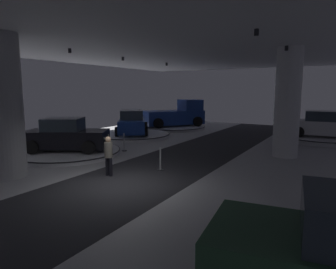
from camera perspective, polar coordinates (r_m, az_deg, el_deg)
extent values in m
cube|color=#B2B2B7|center=(11.19, -9.09, -9.52)|extent=(24.00, 44.00, 0.05)
cube|color=#2D2D33|center=(11.18, -9.09, -9.38)|extent=(4.40, 44.00, 0.01)
cube|color=silver|center=(10.86, -9.81, 19.71)|extent=(24.00, 44.00, 0.10)
cylinder|color=black|center=(16.24, -18.06, 14.81)|extent=(0.16, 0.16, 0.22)
cylinder|color=black|center=(19.54, -8.51, 13.97)|extent=(0.16, 0.16, 0.22)
cylinder|color=black|center=(23.39, -0.26, 13.13)|extent=(0.16, 0.16, 0.22)
cylinder|color=black|center=(11.14, 16.36, 18.02)|extent=(0.16, 0.16, 0.22)
cylinder|color=black|center=(15.61, 21.46, 14.92)|extent=(0.16, 0.16, 0.22)
cylinder|color=black|center=(20.38, 23.80, 13.13)|extent=(0.16, 0.16, 0.22)
cylinder|color=silver|center=(16.42, 21.63, 5.56)|extent=(1.25, 1.25, 5.50)
cylinder|color=#ADADB2|center=(13.11, -28.42, 4.57)|extent=(1.30, 1.30, 5.50)
cylinder|color=silver|center=(16.91, -18.45, -3.21)|extent=(5.45, 5.45, 0.23)
cylinder|color=black|center=(16.90, -18.46, -2.92)|extent=(5.56, 5.56, 0.05)
cube|color=black|center=(16.79, -18.56, -0.78)|extent=(4.54, 3.63, 0.90)
cube|color=#2D3842|center=(16.74, -19.16, 1.75)|extent=(2.42, 2.29, 0.70)
cylinder|color=black|center=(17.36, -12.97, -1.16)|extent=(0.70, 0.53, 0.68)
cylinder|color=black|center=(15.46, -14.76, -2.39)|extent=(0.70, 0.53, 0.68)
cylinder|color=black|center=(18.26, -21.70, -1.08)|extent=(0.70, 0.53, 0.68)
cylinder|color=black|center=(16.47, -24.37, -2.22)|extent=(0.70, 0.53, 0.68)
sphere|color=white|center=(16.67, -11.33, -0.17)|extent=(0.18, 0.18, 0.18)
sphere|color=white|center=(15.72, -12.10, -0.71)|extent=(0.18, 0.18, 0.18)
cylinder|color=#B7B7BC|center=(22.78, 27.06, -0.70)|extent=(4.86, 4.86, 0.31)
cylinder|color=black|center=(22.76, 27.08, -0.39)|extent=(4.96, 4.96, 0.05)
cube|color=silver|center=(22.68, 27.19, 1.20)|extent=(4.34, 2.17, 0.90)
cube|color=#2D3842|center=(22.61, 26.94, 3.11)|extent=(2.03, 1.72, 0.70)
cylinder|color=black|center=(23.70, 23.63, 1.04)|extent=(0.70, 0.28, 0.68)
cylinder|color=black|center=(21.72, 23.45, 0.44)|extent=(0.70, 0.28, 0.68)
cylinder|color=black|center=(6.19, 17.07, -18.43)|extent=(0.70, 0.31, 0.68)
sphere|color=white|center=(4.80, 7.22, -21.30)|extent=(0.18, 0.18, 0.18)
sphere|color=white|center=(5.66, 10.06, -16.54)|extent=(0.18, 0.18, 0.18)
cylinder|color=silver|center=(26.88, 0.94, 1.41)|extent=(5.56, 5.56, 0.23)
cylinder|color=black|center=(26.87, 0.94, 1.59)|extent=(5.68, 5.68, 0.05)
cube|color=navy|center=(26.79, 0.95, 3.25)|extent=(4.82, 5.52, 1.20)
cube|color=navy|center=(27.46, 4.20, 5.55)|extent=(2.54, 2.49, 1.00)
cube|color=#28333D|center=(27.23, 3.24, 5.54)|extent=(1.46, 1.09, 0.75)
cylinder|color=black|center=(28.68, 3.35, 2.92)|extent=(0.72, 0.84, 0.84)
cylinder|color=black|center=(26.61, 5.64, 2.46)|extent=(0.72, 0.84, 0.84)
cylinder|color=black|center=(27.21, -3.65, 2.61)|extent=(0.72, 0.84, 0.84)
cylinder|color=black|center=(25.02, -1.81, 2.12)|extent=(0.72, 0.84, 0.84)
cylinder|color=silver|center=(22.23, -6.72, -0.11)|extent=(5.35, 5.35, 0.25)
cylinder|color=black|center=(22.21, -6.73, 0.13)|extent=(5.45, 5.45, 0.05)
cube|color=navy|center=(22.13, -6.76, 1.77)|extent=(3.88, 4.47, 0.90)
cube|color=#2D3842|center=(21.91, -6.80, 3.67)|extent=(2.37, 2.45, 0.70)
cylinder|color=black|center=(23.64, -9.03, 1.49)|extent=(0.57, 0.68, 0.68)
cylinder|color=black|center=(23.56, -4.18, 1.55)|extent=(0.57, 0.68, 0.68)
cylinder|color=black|center=(20.82, -9.65, 0.54)|extent=(0.57, 0.68, 0.68)
cylinder|color=black|center=(20.73, -4.14, 0.61)|extent=(0.57, 0.68, 0.68)
sphere|color=white|center=(24.19, -7.74, 2.58)|extent=(0.18, 0.18, 0.18)
sphere|color=white|center=(24.15, -5.39, 2.61)|extent=(0.18, 0.18, 0.18)
cylinder|color=black|center=(12.37, -11.40, -5.79)|extent=(0.14, 0.14, 0.80)
cylinder|color=black|center=(12.25, -10.78, -5.91)|extent=(0.14, 0.14, 0.80)
cylinder|color=#6B665B|center=(12.16, -11.18, -2.83)|extent=(0.32, 0.32, 0.62)
sphere|color=tan|center=(12.09, -11.24, -0.88)|extent=(0.22, 0.22, 0.22)
cylinder|color=#333338|center=(12.97, -1.44, -6.69)|extent=(0.28, 0.28, 0.04)
cylinder|color=#B2B2B7|center=(12.86, -1.45, -4.71)|extent=(0.07, 0.07, 0.96)
sphere|color=#B2B2B7|center=(12.76, -1.45, -2.61)|extent=(0.10, 0.10, 0.10)
cylinder|color=#333338|center=(17.14, -8.24, -3.04)|extent=(0.28, 0.28, 0.04)
cylinder|color=#B2B2B7|center=(17.05, -8.27, -1.53)|extent=(0.07, 0.07, 0.96)
sphere|color=#B2B2B7|center=(16.98, -8.31, 0.07)|extent=(0.10, 0.10, 0.10)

